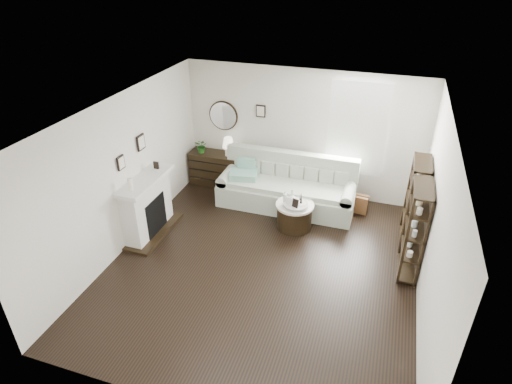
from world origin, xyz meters
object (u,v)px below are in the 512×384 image
(sofa, at_px, (287,189))
(dresser, at_px, (216,168))
(pedestal_table, at_px, (295,206))
(drum_table, at_px, (294,215))

(sofa, xyz_separation_m, dresser, (-1.77, 0.38, 0.02))
(sofa, bearing_deg, pedestal_table, -66.34)
(sofa, relative_size, dresser, 2.45)
(dresser, bearing_deg, drum_table, -28.59)
(dresser, height_order, pedestal_table, dresser)
(dresser, height_order, drum_table, dresser)
(sofa, distance_m, drum_table, 0.85)
(sofa, height_order, drum_table, sofa)
(dresser, bearing_deg, sofa, -12.26)
(sofa, distance_m, pedestal_table, 0.95)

